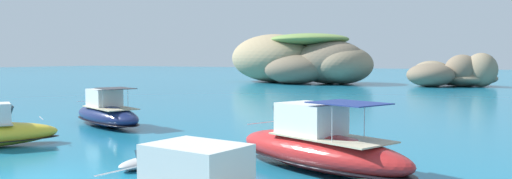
% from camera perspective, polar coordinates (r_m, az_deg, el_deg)
% --- Properties ---
extents(islet_large, '(32.42, 22.07, 8.86)m').
position_cam_1_polar(islet_large, '(91.70, 4.98, 3.24)').
color(islet_large, '#756651').
rests_on(islet_large, ground).
extents(islet_small, '(15.45, 14.80, 5.26)m').
position_cam_1_polar(islet_small, '(86.19, 21.02, 1.63)').
color(islet_small, '#84755B').
rests_on(islet_small, ground).
extents(motorboat_red, '(9.37, 6.03, 2.83)m').
position_cam_1_polar(motorboat_red, '(20.81, 6.94, -6.46)').
color(motorboat_red, red).
rests_on(motorboat_red, ground).
extents(motorboat_navy, '(8.56, 5.58, 2.59)m').
position_cam_1_polar(motorboat_navy, '(35.10, -16.37, -2.61)').
color(motorboat_navy, navy).
rests_on(motorboat_navy, ground).
extents(dinghy_tender, '(1.32, 2.84, 0.58)m').
position_cam_1_polar(dinghy_tender, '(21.64, -12.39, -7.95)').
color(dinghy_tender, '#B2B2B2').
rests_on(dinghy_tender, ground).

